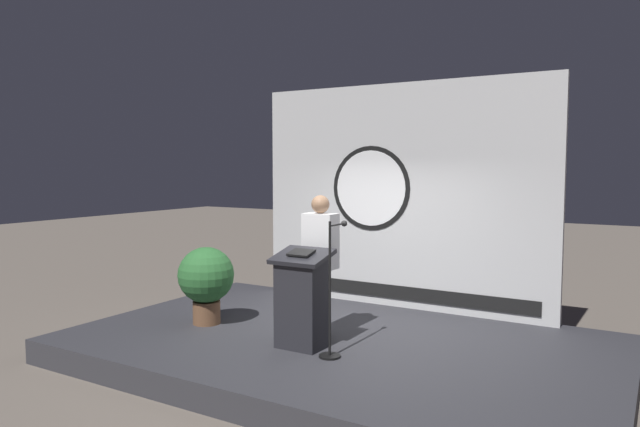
{
  "coord_description": "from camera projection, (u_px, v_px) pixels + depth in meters",
  "views": [
    {
      "loc": [
        3.35,
        -6.06,
        2.38
      ],
      "look_at": [
        -0.18,
        -0.14,
        1.81
      ],
      "focal_mm": 32.68,
      "sensor_mm": 36.0,
      "label": 1
    }
  ],
  "objects": [
    {
      "name": "speaker_person",
      "position": [
        320.0,
        265.0,
        7.06
      ],
      "size": [
        0.4,
        0.26,
        1.73
      ],
      "color": "black",
      "rests_on": "stage_platform"
    },
    {
      "name": "podium",
      "position": [
        302.0,
        300.0,
        6.65
      ],
      "size": [
        0.64,
        0.5,
        1.14
      ],
      "color": "#26262B",
      "rests_on": "stage_platform"
    },
    {
      "name": "ground_plane",
      "position": [
        339.0,
        362.0,
        7.09
      ],
      "size": [
        40.0,
        40.0,
        0.0
      ],
      "primitive_type": "plane",
      "color": "#6B6056"
    },
    {
      "name": "stage_platform",
      "position": [
        339.0,
        350.0,
        7.08
      ],
      "size": [
        6.4,
        4.0,
        0.3
      ],
      "primitive_type": "cube",
      "color": "#333338",
      "rests_on": "ground"
    },
    {
      "name": "microphone_stand",
      "position": [
        332.0,
        310.0,
        6.33
      ],
      "size": [
        0.24,
        0.48,
        1.49
      ],
      "color": "black",
      "rests_on": "stage_platform"
    },
    {
      "name": "potted_plant",
      "position": [
        206.0,
        278.0,
        7.65
      ],
      "size": [
        0.74,
        0.74,
        1.02
      ],
      "color": "brown",
      "rests_on": "stage_platform"
    },
    {
      "name": "banner_display",
      "position": [
        399.0,
        197.0,
        8.52
      ],
      "size": [
        4.49,
        0.12,
        3.27
      ],
      "color": "silver",
      "rests_on": "stage_platform"
    }
  ]
}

